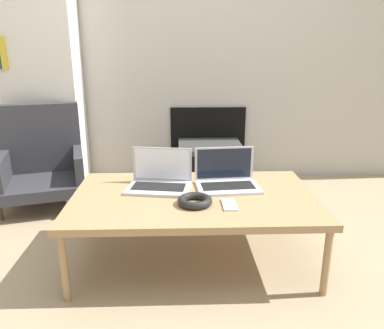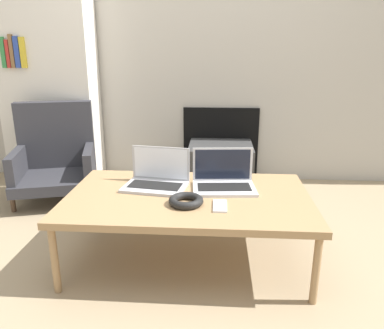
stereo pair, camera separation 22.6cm
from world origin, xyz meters
name	(u,v)px [view 2 (the right image)]	position (x,y,z in m)	size (l,w,h in m)	color
ground_plane	(185,279)	(0.00, 0.00, 0.00)	(14.00, 14.00, 0.00)	#998466
wall_back	(202,29)	(0.00, 1.64, 1.29)	(7.00, 0.08, 2.60)	#ADA89E
table	(188,200)	(0.00, 0.20, 0.36)	(1.29, 0.77, 0.38)	#9E7A51
laptop_left	(157,178)	(-0.19, 0.33, 0.43)	(0.37, 0.28, 0.21)	#B2B2B7
laptop_right	(224,180)	(0.19, 0.33, 0.43)	(0.36, 0.26, 0.21)	silver
headphones	(186,201)	(0.00, 0.08, 0.40)	(0.17, 0.17, 0.04)	black
phone	(220,206)	(0.17, 0.06, 0.39)	(0.07, 0.15, 0.01)	silver
tv	(220,166)	(0.18, 1.35, 0.19)	(0.52, 0.48, 0.37)	#383838
armchair	(56,156)	(-1.10, 1.06, 0.33)	(0.70, 0.68, 0.74)	#2D2D33
bookshelf	(49,78)	(-1.26, 1.44, 0.90)	(0.77, 0.32, 1.79)	silver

